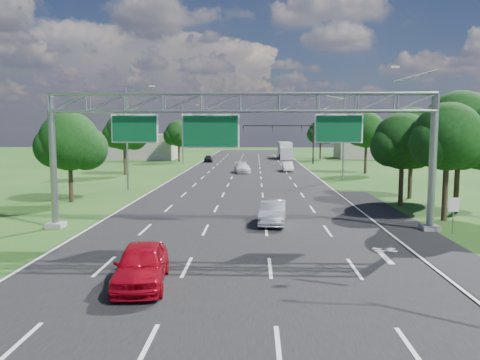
{
  "coord_description": "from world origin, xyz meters",
  "views": [
    {
      "loc": [
        1.17,
        -15.58,
        5.94
      ],
      "look_at": [
        0.23,
        12.11,
        2.94
      ],
      "focal_mm": 35.0,
      "sensor_mm": 36.0,
      "label": 1
    }
  ],
  "objects_px": {
    "sign_gantry": "(242,113)",
    "red_coupe": "(141,265)",
    "traffic_signal": "(293,134)",
    "regulatory_sign": "(454,208)",
    "silver_sedan": "(273,212)",
    "box_truck": "(285,151)"
  },
  "relations": [
    {
      "from": "sign_gantry",
      "to": "red_coupe",
      "type": "bearing_deg",
      "value": -108.9
    },
    {
      "from": "traffic_signal",
      "to": "red_coupe",
      "type": "bearing_deg",
      "value": -99.57
    },
    {
      "from": "traffic_signal",
      "to": "silver_sedan",
      "type": "relative_size",
      "value": 2.74
    },
    {
      "from": "red_coupe",
      "to": "box_truck",
      "type": "xyz_separation_m",
      "value": [
        10.35,
        79.05,
        0.81
      ]
    },
    {
      "from": "sign_gantry",
      "to": "red_coupe",
      "type": "height_order",
      "value": "sign_gantry"
    },
    {
      "from": "box_truck",
      "to": "sign_gantry",
      "type": "bearing_deg",
      "value": -97.55
    },
    {
      "from": "traffic_signal",
      "to": "red_coupe",
      "type": "xyz_separation_m",
      "value": [
        -10.67,
        -63.3,
        -4.37
      ]
    },
    {
      "from": "sign_gantry",
      "to": "regulatory_sign",
      "type": "relative_size",
      "value": 11.19
    },
    {
      "from": "regulatory_sign",
      "to": "silver_sedan",
      "type": "bearing_deg",
      "value": 165.64
    },
    {
      "from": "box_truck",
      "to": "regulatory_sign",
      "type": "bearing_deg",
      "value": -87.58
    },
    {
      "from": "regulatory_sign",
      "to": "box_truck",
      "type": "height_order",
      "value": "box_truck"
    },
    {
      "from": "sign_gantry",
      "to": "red_coupe",
      "type": "xyz_separation_m",
      "value": [
        -3.53,
        -10.3,
        -6.09
      ]
    },
    {
      "from": "sign_gantry",
      "to": "box_truck",
      "type": "relative_size",
      "value": 2.64
    },
    {
      "from": "silver_sedan",
      "to": "box_truck",
      "type": "bearing_deg",
      "value": 90.93
    },
    {
      "from": "regulatory_sign",
      "to": "red_coupe",
      "type": "bearing_deg",
      "value": -149.25
    },
    {
      "from": "traffic_signal",
      "to": "regulatory_sign",
      "type": "bearing_deg",
      "value": -84.8
    },
    {
      "from": "regulatory_sign",
      "to": "box_truck",
      "type": "distance_m",
      "value": 69.96
    },
    {
      "from": "sign_gantry",
      "to": "box_truck",
      "type": "bearing_deg",
      "value": 84.33
    },
    {
      "from": "red_coupe",
      "to": "regulatory_sign",
      "type": "bearing_deg",
      "value": 24.07
    },
    {
      "from": "regulatory_sign",
      "to": "traffic_signal",
      "type": "distance_m",
      "value": 54.37
    },
    {
      "from": "traffic_signal",
      "to": "red_coupe",
      "type": "distance_m",
      "value": 64.34
    },
    {
      "from": "red_coupe",
      "to": "sign_gantry",
      "type": "bearing_deg",
      "value": 64.42
    }
  ]
}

